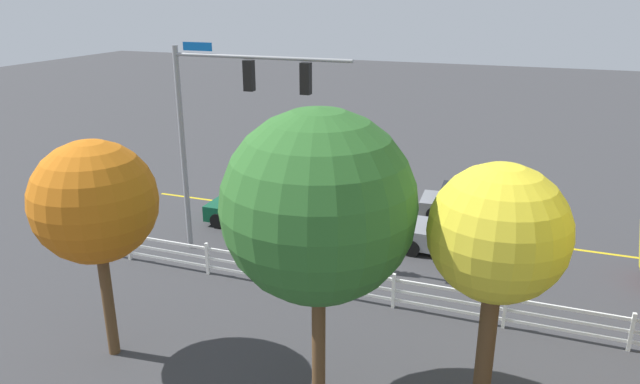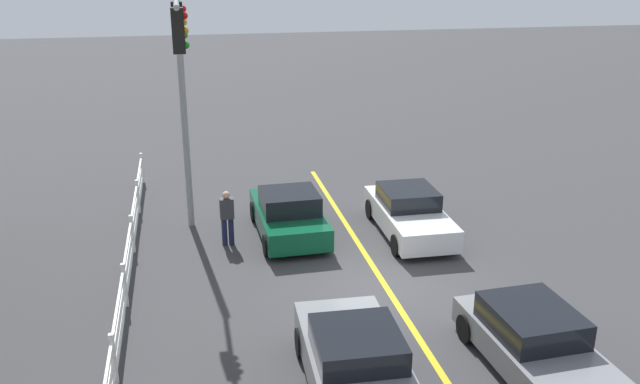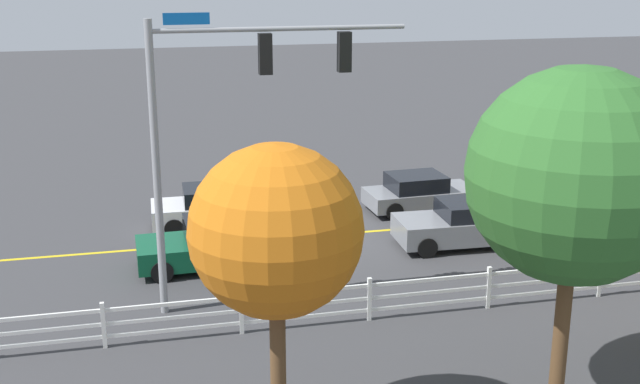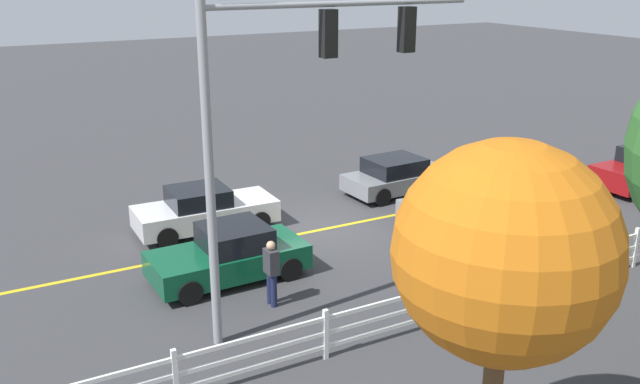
{
  "view_description": "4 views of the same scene",
  "coord_description": "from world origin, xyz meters",
  "px_view_note": "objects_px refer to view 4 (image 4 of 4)",
  "views": [
    {
      "loc": [
        -6.35,
        22.01,
        9.14
      ],
      "look_at": [
        0.89,
        2.52,
        1.99
      ],
      "focal_mm": 32.44,
      "sensor_mm": 36.0,
      "label": 1
    },
    {
      "loc": [
        -15.12,
        4.85,
        8.2
      ],
      "look_at": [
        0.11,
        1.72,
        2.69
      ],
      "focal_mm": 37.78,
      "sensor_mm": 36.0,
      "label": 2
    },
    {
      "loc": [
        5.73,
        24.37,
        8.85
      ],
      "look_at": [
        0.6,
        2.61,
        2.29
      ],
      "focal_mm": 44.88,
      "sensor_mm": 36.0,
      "label": 3
    },
    {
      "loc": [
        9.69,
        17.71,
        7.98
      ],
      "look_at": [
        1.2,
        2.09,
        2.06
      ],
      "focal_mm": 38.49,
      "sensor_mm": 36.0,
      "label": 4
    }
  ],
  "objects_px": {
    "car_1": "(230,255)",
    "pedestrian": "(271,270)",
    "car_0": "(204,210)",
    "car_2": "(397,176)",
    "car_4": "(467,206)",
    "tree_2": "(505,254)"
  },
  "relations": [
    {
      "from": "car_0",
      "to": "car_4",
      "type": "height_order",
      "value": "car_4"
    },
    {
      "from": "car_0",
      "to": "car_1",
      "type": "distance_m",
      "value": 3.71
    },
    {
      "from": "car_4",
      "to": "car_2",
      "type": "bearing_deg",
      "value": -87.45
    },
    {
      "from": "car_1",
      "to": "tree_2",
      "type": "bearing_deg",
      "value": 90.8
    },
    {
      "from": "car_2",
      "to": "car_4",
      "type": "bearing_deg",
      "value": -92.17
    },
    {
      "from": "car_2",
      "to": "car_0",
      "type": "bearing_deg",
      "value": 178.58
    },
    {
      "from": "car_2",
      "to": "pedestrian",
      "type": "distance_m",
      "value": 9.57
    },
    {
      "from": "car_0",
      "to": "tree_2",
      "type": "distance_m",
      "value": 13.68
    },
    {
      "from": "car_2",
      "to": "car_4",
      "type": "height_order",
      "value": "car_4"
    },
    {
      "from": "car_2",
      "to": "pedestrian",
      "type": "height_order",
      "value": "pedestrian"
    },
    {
      "from": "car_2",
      "to": "pedestrian",
      "type": "xyz_separation_m",
      "value": [
        7.67,
        5.73,
        0.27
      ]
    },
    {
      "from": "car_0",
      "to": "car_1",
      "type": "relative_size",
      "value": 1.06
    },
    {
      "from": "car_1",
      "to": "tree_2",
      "type": "relative_size",
      "value": 0.71
    },
    {
      "from": "car_0",
      "to": "tree_2",
      "type": "relative_size",
      "value": 0.75
    },
    {
      "from": "car_0",
      "to": "car_2",
      "type": "xyz_separation_m",
      "value": [
        -7.43,
        -0.18,
        -0.02
      ]
    },
    {
      "from": "car_4",
      "to": "pedestrian",
      "type": "relative_size",
      "value": 2.48
    },
    {
      "from": "car_4",
      "to": "pedestrian",
      "type": "bearing_deg",
      "value": 15.84
    },
    {
      "from": "car_2",
      "to": "pedestrian",
      "type": "relative_size",
      "value": 2.41
    },
    {
      "from": "car_4",
      "to": "pedestrian",
      "type": "distance_m",
      "value": 7.94
    },
    {
      "from": "car_0",
      "to": "car_4",
      "type": "xyz_separation_m",
      "value": [
        -7.47,
        3.64,
        0.02
      ]
    },
    {
      "from": "car_1",
      "to": "pedestrian",
      "type": "distance_m",
      "value": 1.94
    },
    {
      "from": "pedestrian",
      "to": "car_0",
      "type": "bearing_deg",
      "value": -94.4
    }
  ]
}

